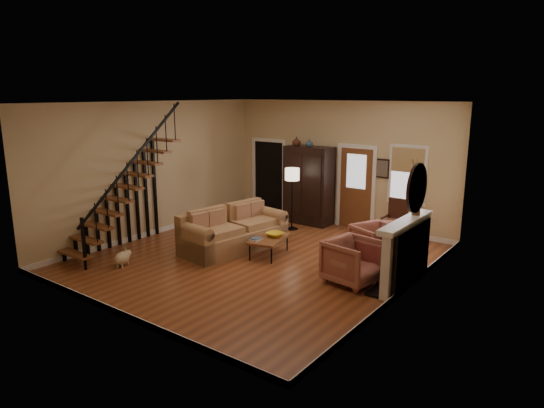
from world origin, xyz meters
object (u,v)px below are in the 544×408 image
Objects in this scene: coffee_table at (269,247)px; armchair_right at (375,242)px; armchair_left at (353,262)px; floor_lamp at (292,199)px; sofa at (234,230)px; armoire at (309,185)px; side_chair at (394,221)px.

armchair_right is (1.97, 1.15, 0.18)m from coffee_table.
coffee_table is 2.23m from armchair_left.
armchair_right is 0.52× the size of floor_lamp.
sofa is at bearing 137.76° from armchair_right.
floor_lamp reaches higher than armchair_right.
armoire is at bearing 82.19° from armchair_right.
floor_lamp reaches higher than sofa.
armoire reaches higher than side_chair.
coffee_table is (0.90, 0.13, -0.25)m from sofa.
coffee_table is at bearing 16.74° from sofa.
armchair_right is at bearing 32.71° from sofa.
sofa is 2.30× the size of coffee_table.
armoire reaches higher than coffee_table.
side_chair is at bearing 17.23° from armchair_left.
side_chair reaches higher than armchair_right.
sofa is 2.41× the size of side_chair.
coffee_table is 1.16× the size of armchair_left.
armchair_right is at bearing 17.96° from armchair_left.
armchair_left is at bearing -7.99° from coffee_table.
armoire is 4.38m from armchair_left.
armoire reaches higher than armchair_left.
armoire is at bearing 175.52° from side_chair.
armchair_left is 1.48m from armchair_right.
coffee_table is 2.25m from floor_lamp.
coffee_table is 0.66× the size of floor_lamp.
sofa reaches higher than coffee_table.
coffee_table is at bearing -74.57° from armoire.
armoire is at bearing 52.33° from armchair_left.
floor_lamp is (-2.74, 0.87, 0.42)m from armchair_right.
armchair_right is at bearing 30.35° from coffee_table.
armchair_right is 2.91m from floor_lamp.
armchair_left is (2.20, -0.31, 0.22)m from coffee_table.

